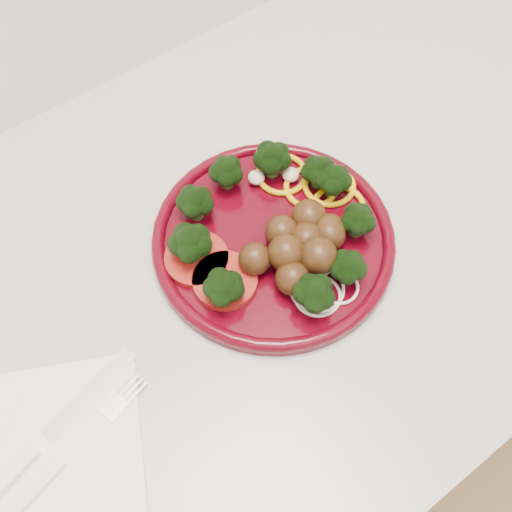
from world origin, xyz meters
TOP-DOWN VIEW (x-y plane):
  - counter at (0.00, 1.70)m, footprint 2.40×0.60m
  - plate at (0.29, 1.68)m, footprint 0.25×0.25m
  - napkin at (0.00, 1.64)m, footprint 0.20×0.20m
  - knife at (-0.02, 1.64)m, footprint 0.19×0.06m
  - fork at (-0.02, 1.61)m, footprint 0.17×0.06m

SIDE VIEW (x-z plane):
  - counter at x=0.00m, z-range 0.00..0.90m
  - napkin at x=0.00m, z-range 0.90..0.90m
  - fork at x=-0.02m, z-range 0.90..0.91m
  - knife at x=-0.02m, z-range 0.90..0.91m
  - plate at x=0.29m, z-range 0.89..0.95m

